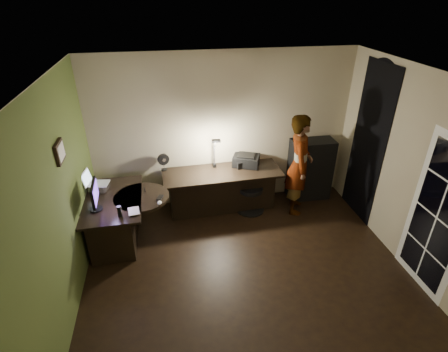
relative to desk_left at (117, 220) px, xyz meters
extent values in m
cube|color=black|center=(1.83, -1.04, -0.39)|extent=(4.50, 4.00, 0.01)
cube|color=silver|center=(1.83, -1.04, 2.32)|extent=(4.50, 4.00, 0.01)
cube|color=tan|center=(1.83, 0.96, 0.96)|extent=(4.50, 0.01, 2.70)
cube|color=tan|center=(1.83, -3.05, 0.96)|extent=(4.50, 0.01, 2.70)
cube|color=tan|center=(-0.42, -1.04, 0.96)|extent=(0.01, 4.00, 2.70)
cube|color=tan|center=(4.08, -1.04, 0.96)|extent=(0.01, 4.00, 2.70)
cube|color=#485A26|center=(-0.41, -1.04, 0.96)|extent=(0.00, 4.00, 2.70)
cube|color=black|center=(4.07, 0.11, 0.91)|extent=(0.01, 0.90, 2.60)
cube|color=white|center=(4.07, -1.59, 0.66)|extent=(0.02, 0.92, 2.10)
cube|color=black|center=(-0.39, -0.59, 1.46)|extent=(0.04, 0.30, 0.25)
cube|color=black|center=(0.00, 0.00, 0.00)|extent=(0.85, 1.36, 0.78)
cube|color=black|center=(1.75, 0.59, -0.01)|extent=(2.05, 0.78, 0.76)
cube|color=black|center=(3.42, 0.74, 0.19)|extent=(0.77, 0.39, 1.15)
cube|color=silver|center=(-0.22, 0.28, 0.46)|extent=(0.30, 0.27, 0.10)
cube|color=silver|center=(-0.22, 0.28, 0.62)|extent=(0.37, 0.36, 0.23)
cube|color=black|center=(-0.20, -0.26, 0.55)|extent=(0.11, 0.46, 0.30)
ellipsoid|color=silver|center=(0.68, -0.28, 0.42)|extent=(0.08, 0.11, 0.04)
cube|color=black|center=(0.69, -0.11, 0.41)|extent=(0.12, 0.16, 0.01)
cube|color=black|center=(0.46, 0.17, 0.41)|extent=(0.03, 0.15, 0.01)
cylinder|color=black|center=(0.15, -0.50, 0.48)|extent=(0.07, 0.07, 0.16)
cube|color=silver|center=(0.32, -0.41, 0.41)|extent=(0.17, 0.23, 0.01)
cube|color=black|center=(0.78, 0.83, 0.53)|extent=(0.22, 0.16, 0.30)
cube|color=navy|center=(2.16, 0.88, 0.41)|extent=(0.18, 0.09, 0.08)
cube|color=black|center=(2.21, 0.76, 0.47)|extent=(0.54, 0.49, 0.20)
cube|color=black|center=(1.65, 0.79, 0.69)|extent=(0.24, 0.32, 0.64)
cube|color=black|center=(2.24, 0.46, 0.05)|extent=(0.57, 0.57, 0.88)
imported|color=#D8A88C|center=(3.04, 0.36, 0.50)|extent=(0.60, 0.73, 1.78)
camera|label=1|loc=(0.86, -4.59, 3.19)|focal=28.00mm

